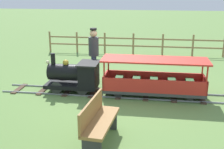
% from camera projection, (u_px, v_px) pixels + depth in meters
% --- Properties ---
extents(ground_plane, '(60.00, 60.00, 0.00)m').
position_uv_depth(ground_plane, '(123.00, 95.00, 7.63)').
color(ground_plane, '#608442').
extents(track, '(0.79, 6.40, 0.04)m').
position_uv_depth(track, '(119.00, 94.00, 7.64)').
color(track, gray).
rests_on(track, ground_plane).
extents(locomotive, '(0.75, 1.44, 1.03)m').
position_uv_depth(locomotive, '(75.00, 75.00, 7.67)').
color(locomotive, black).
rests_on(locomotive, ground_plane).
extents(passenger_car, '(0.85, 2.70, 0.97)m').
position_uv_depth(passenger_car, '(154.00, 81.00, 7.39)').
color(passenger_car, '#3F3F3F').
rests_on(passenger_car, ground_plane).
extents(conductor_person, '(0.30, 0.30, 1.62)m').
position_uv_depth(conductor_person, '(94.00, 50.00, 8.46)').
color(conductor_person, '#282D47').
rests_on(conductor_person, ground_plane).
extents(park_bench, '(1.33, 0.52, 0.82)m').
position_uv_depth(park_bench, '(98.00, 122.00, 5.17)').
color(park_bench, olive).
rests_on(park_bench, ground_plane).
extents(fence_section, '(0.08, 7.48, 0.90)m').
position_uv_depth(fence_section, '(133.00, 43.00, 12.11)').
color(fence_section, '#93754C').
rests_on(fence_section, ground_plane).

